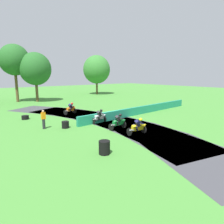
# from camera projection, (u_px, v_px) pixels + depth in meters

# --- Properties ---
(ground_plane) EXTENTS (120.00, 120.00, 0.00)m
(ground_plane) POSITION_uv_depth(u_px,v_px,m) (110.00, 120.00, 20.52)
(ground_plane) COLOR #428433
(track_asphalt) EXTENTS (9.63, 29.54, 0.01)m
(track_asphalt) POSITION_uv_depth(u_px,v_px,m) (102.00, 122.00, 19.79)
(track_asphalt) COLOR #3D3D42
(track_asphalt) RESTS_ON ground
(safety_barrier) EXTENTS (17.94, 1.50, 0.90)m
(safety_barrier) POSITION_uv_depth(u_px,v_px,m) (142.00, 110.00, 23.80)
(safety_barrier) COLOR #1E8466
(safety_barrier) RESTS_ON ground
(motorcycle_lead_yellow) EXTENTS (1.70, 0.95, 1.43)m
(motorcycle_lead_yellow) POSITION_uv_depth(u_px,v_px,m) (138.00, 127.00, 15.53)
(motorcycle_lead_yellow) COLOR black
(motorcycle_lead_yellow) RESTS_ON ground
(motorcycle_chase_green) EXTENTS (1.68, 0.72, 1.43)m
(motorcycle_chase_green) POSITION_uv_depth(u_px,v_px,m) (119.00, 122.00, 17.02)
(motorcycle_chase_green) COLOR black
(motorcycle_chase_green) RESTS_ON ground
(motorcycle_trailing_white) EXTENTS (1.68, 0.88, 1.43)m
(motorcycle_trailing_white) POSITION_uv_depth(u_px,v_px,m) (100.00, 116.00, 19.24)
(motorcycle_trailing_white) COLOR black
(motorcycle_trailing_white) RESTS_ON ground
(motorcycle_fourth_orange) EXTENTS (1.73, 1.14, 1.43)m
(motorcycle_fourth_orange) POSITION_uv_depth(u_px,v_px,m) (71.00, 109.00, 23.61)
(motorcycle_fourth_orange) COLOR black
(motorcycle_fourth_orange) RESTS_ON ground
(tire_stack_near) EXTENTS (0.66, 0.66, 0.80)m
(tire_stack_near) POSITION_uv_depth(u_px,v_px,m) (104.00, 147.00, 11.78)
(tire_stack_near) COLOR black
(tire_stack_near) RESTS_ON ground
(tire_stack_mid_a) EXTENTS (0.62, 0.62, 0.60)m
(tire_stack_mid_a) POSITION_uv_depth(u_px,v_px,m) (65.00, 125.00, 17.49)
(tire_stack_mid_a) COLOR black
(tire_stack_mid_a) RESTS_ON ground
(tire_stack_mid_b) EXTENTS (0.71, 0.71, 0.40)m
(tire_stack_mid_b) POSITION_uv_depth(u_px,v_px,m) (25.00, 117.00, 20.88)
(tire_stack_mid_b) COLOR black
(tire_stack_mid_b) RESTS_ON ground
(track_marshal) EXTENTS (0.34, 0.24, 1.63)m
(track_marshal) POSITION_uv_depth(u_px,v_px,m) (44.00, 119.00, 17.15)
(track_marshal) COLOR #232328
(track_marshal) RESTS_ON ground
(tree_far_right) EXTENTS (4.79, 4.79, 9.39)m
(tree_far_right) POSITION_uv_depth(u_px,v_px,m) (14.00, 60.00, 32.82)
(tree_far_right) COLOR brown
(tree_far_right) RESTS_ON ground
(tree_mid_rise) EXTENTS (5.12, 5.12, 8.14)m
(tree_mid_rise) POSITION_uv_depth(u_px,v_px,m) (35.00, 69.00, 33.37)
(tree_mid_rise) COLOR brown
(tree_mid_rise) RESTS_ON ground
(tree_distant) EXTENTS (6.05, 6.05, 8.80)m
(tree_distant) POSITION_uv_depth(u_px,v_px,m) (97.00, 70.00, 45.89)
(tree_distant) COLOR brown
(tree_distant) RESTS_ON ground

